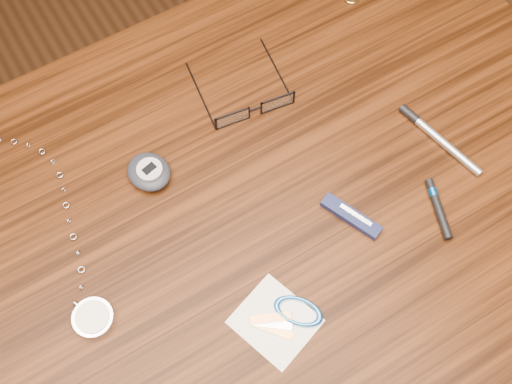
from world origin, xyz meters
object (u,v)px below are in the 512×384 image
at_px(pocket_watch, 88,307).
at_px(pocket_knife, 351,216).
at_px(notepad_keys, 287,316).
at_px(silver_pen, 434,134).
at_px(eyeglasses, 253,107).
at_px(pedometer, 149,172).
at_px(desk, 259,235).

distance_m(pocket_watch, pocket_knife, 0.34).
distance_m(notepad_keys, pocket_knife, 0.15).
bearing_deg(silver_pen, eyeglasses, 139.69).
xyz_separation_m(pedometer, pocket_knife, (0.19, -0.19, -0.01)).
bearing_deg(pocket_watch, notepad_keys, -33.41).
distance_m(eyeglasses, pedometer, 0.17).
bearing_deg(desk, pocket_watch, -177.15).
xyz_separation_m(eyeglasses, silver_pen, (0.19, -0.16, -0.01)).
xyz_separation_m(notepad_keys, silver_pen, (0.30, 0.11, 0.00)).
xyz_separation_m(eyeglasses, pedometer, (-0.17, -0.02, -0.00)).
bearing_deg(notepad_keys, desk, 71.54).
height_order(eyeglasses, pocket_watch, eyeglasses).
distance_m(pedometer, notepad_keys, 0.26).
distance_m(pedometer, silver_pen, 0.38).
relative_size(notepad_keys, pocket_knife, 1.38).
distance_m(eyeglasses, silver_pen, 0.25).
xyz_separation_m(eyeglasses, notepad_keys, (-0.11, -0.27, -0.01)).
bearing_deg(eyeglasses, pocket_watch, -155.95).
distance_m(pocket_watch, silver_pen, 0.50).
relative_size(pocket_watch, notepad_keys, 3.27).
relative_size(eyeglasses, silver_pen, 0.99).
bearing_deg(pocket_knife, desk, 140.08).
bearing_deg(pocket_knife, pocket_watch, 169.28).
bearing_deg(desk, pocket_knife, -39.92).
bearing_deg(eyeglasses, desk, -117.68).
bearing_deg(eyeglasses, notepad_keys, -112.96).
xyz_separation_m(desk, pedometer, (-0.10, 0.11, 0.11)).
xyz_separation_m(pocket_watch, pocket_knife, (0.34, -0.06, -0.00)).
height_order(pocket_watch, pocket_knife, pocket_watch).
bearing_deg(pedometer, eyeglasses, 5.36).
relative_size(pedometer, pocket_knife, 0.86).
bearing_deg(pedometer, pocket_knife, -44.22).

